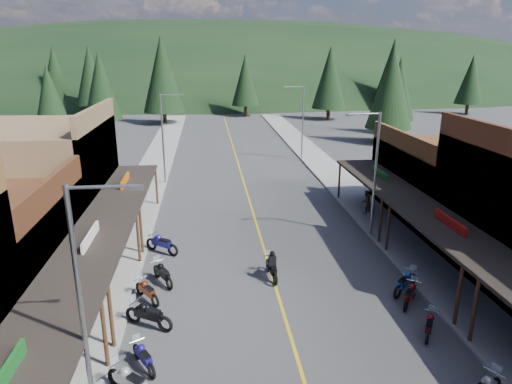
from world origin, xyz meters
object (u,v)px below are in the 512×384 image
object	(u,v)px
streetlight_1	(164,135)
streetlight_3	(301,119)
bike_west_5	(131,381)
rider_on_bike	(272,267)
pine_3	(245,80)
pine_8	(50,99)
pine_6	(471,79)
pine_11	(391,87)
shop_west_3	(44,180)
streetlight_2	(373,170)
streetlight_0	(85,299)
pedestrian_east_b	(366,202)
pine_4	(330,77)
bike_west_8	(147,290)
bike_east_6	(430,324)
pine_1	(90,76)
bike_west_9	(163,273)
bike_east_8	(406,281)
shop_east_3	(447,182)
bike_east_7	(410,293)
pine_7	(55,74)
pine_10	(101,86)
pine_2	(162,74)
bike_west_7	(148,314)
bike_west_6	(144,356)
bike_west_10	(162,243)
pine_9	(399,89)

from	to	relation	value
streetlight_1	streetlight_3	distance (m)	16.04
bike_west_5	rider_on_bike	size ratio (longest dim) A/B	1.03
pine_3	pine_8	bearing A→B (deg)	-135.00
pine_6	pine_11	bearing A→B (deg)	-135.00
shop_west_3	streetlight_2	bearing A→B (deg)	-9.04
rider_on_bike	pine_6	bearing A→B (deg)	47.34
shop_west_3	streetlight_0	world-z (taller)	shop_west_3
pine_8	pedestrian_east_b	distance (m)	41.40
pine_4	bike_west_8	bearing A→B (deg)	-112.53
shop_west_3	bike_east_6	distance (m)	24.24
streetlight_3	pine_1	world-z (taller)	pine_1
pine_4	pine_6	bearing A→B (deg)	8.13
streetlight_1	bike_west_9	xyz separation A→B (m)	(1.25, -18.91, -3.84)
bike_east_8	bike_west_5	bearing A→B (deg)	-105.14
shop_east_3	bike_east_7	world-z (taller)	shop_east_3
bike_east_6	pine_7	bearing A→B (deg)	147.19
pine_1	pine_10	world-z (taller)	pine_1
pine_2	bike_west_7	size ratio (longest dim) A/B	5.98
pine_1	pine_3	size ratio (longest dim) A/B	1.14
bike_east_6	shop_east_3	bearing A→B (deg)	91.86
pine_6	pine_11	size ratio (longest dim) A/B	0.89
pine_4	pine_6	distance (m)	28.29
pine_2	rider_on_bike	bearing A→B (deg)	-79.75
bike_west_9	shop_east_3	bearing A→B (deg)	-5.91
pine_2	bike_east_8	bearing A→B (deg)	-74.10
pine_11	bike_west_5	distance (m)	50.70
pine_3	pine_11	bearing A→B (deg)	-60.26
pine_6	bike_west_6	xyz separation A→B (m)	(-51.85, -67.51, -5.94)
streetlight_3	bike_west_8	size ratio (longest dim) A/B	3.89
bike_west_6	bike_west_8	bearing A→B (deg)	65.39
bike_west_7	bike_west_10	world-z (taller)	same
pine_9	bike_west_7	xyz separation A→B (m)	(-29.97, -45.82, -5.71)
streetlight_2	bike_west_6	xyz separation A→B (m)	(-12.80, -11.51, -3.91)
pine_3	bike_east_6	size ratio (longest dim) A/B	5.92
streetlight_2	bike_east_7	bearing A→B (deg)	-96.28
bike_west_9	bike_west_10	world-z (taller)	bike_west_10
pine_4	rider_on_bike	distance (m)	60.09
streetlight_0	bike_west_6	bearing A→B (deg)	66.10
pine_3	pine_8	size ratio (longest dim) A/B	1.10
shop_east_3	bike_west_10	xyz separation A→B (m)	(-19.84, -4.44, -1.86)
pine_10	bike_east_8	bearing A→B (deg)	-63.71
pine_10	pedestrian_east_b	xyz separation A→B (m)	(26.13, -37.95, -5.78)
bike_west_6	bike_west_9	distance (m)	6.61
pine_8	bike_west_6	world-z (taller)	pine_8
rider_on_bike	shop_west_3	bearing A→B (deg)	143.46
streetlight_3	bike_west_8	bearing A→B (deg)	-114.88
streetlight_1	pine_7	xyz separation A→B (m)	(-25.05, 54.00, 2.78)
streetlight_2	pine_2	size ratio (longest dim) A/B	0.57
streetlight_0	bike_east_6	world-z (taller)	streetlight_0
streetlight_1	bike_west_7	world-z (taller)	streetlight_1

